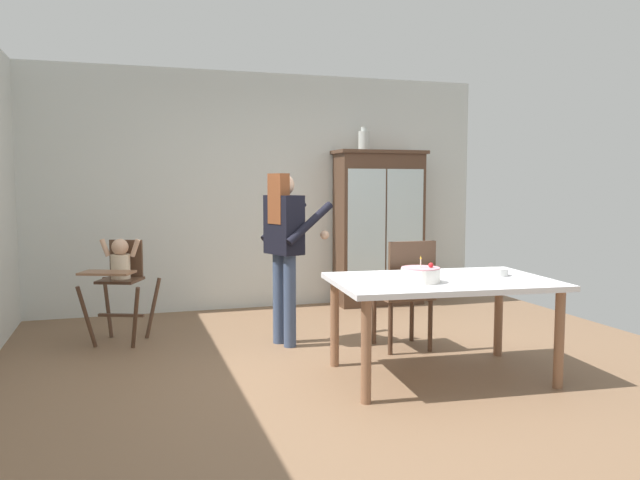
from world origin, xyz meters
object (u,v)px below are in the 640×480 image
object	(u,v)px
high_chair_with_toddler	(120,271)
birthday_cake	(421,275)
china_cabinet	(379,227)
adult_person	(285,237)
ceramic_vase	(364,140)
serving_bowl	(496,272)
dining_chair_far_side	(407,287)
dining_table	(441,290)

from	to	relation	value
high_chair_with_toddler	birthday_cake	distance (m)	2.78
china_cabinet	adult_person	size ratio (longest dim) A/B	1.19
ceramic_vase	adult_person	bearing A→B (deg)	-131.57
birthday_cake	serving_bowl	size ratio (longest dim) A/B	1.56
china_cabinet	adult_person	world-z (taller)	china_cabinet
china_cabinet	birthday_cake	xyz separation A→B (m)	(-0.88, -2.86, -0.13)
high_chair_with_toddler	dining_chair_far_side	world-z (taller)	dining_chair_far_side
high_chair_with_toddler	dining_chair_far_side	xyz separation A→B (m)	(2.35, -1.03, -0.10)
serving_bowl	adult_person	bearing A→B (deg)	138.20
china_cabinet	serving_bowl	xyz separation A→B (m)	(-0.18, -2.73, -0.15)
birthday_cake	high_chair_with_toddler	bearing A→B (deg)	137.76
china_cabinet	serving_bowl	distance (m)	2.74
high_chair_with_toddler	dining_table	xyz separation A→B (m)	(2.28, -1.77, 0.00)
serving_bowl	high_chair_with_toddler	bearing A→B (deg)	147.76
adult_person	dining_chair_far_side	xyz separation A→B (m)	(0.95, -0.51, -0.41)
serving_bowl	dining_chair_far_side	bearing A→B (deg)	120.03
dining_table	serving_bowl	world-z (taller)	serving_bowl
adult_person	serving_bowl	size ratio (longest dim) A/B	8.50
ceramic_vase	serving_bowl	size ratio (longest dim) A/B	1.50
dining_table	dining_chair_far_side	size ratio (longest dim) A/B	1.75
china_cabinet	dining_chair_far_side	distance (m)	2.14
high_chair_with_toddler	birthday_cake	size ratio (longest dim) A/B	3.39
high_chair_with_toddler	adult_person	bearing A→B (deg)	1.83
dining_chair_far_side	dining_table	bearing A→B (deg)	85.25
ceramic_vase	birthday_cake	xyz separation A→B (m)	(-0.69, -2.86, -1.15)
dining_table	adult_person	bearing A→B (deg)	125.28
ceramic_vase	dining_chair_far_side	bearing A→B (deg)	-100.99
dining_chair_far_side	high_chair_with_toddler	bearing A→B (deg)	-22.85
dining_table	dining_chair_far_side	xyz separation A→B (m)	(0.07, 0.74, -0.10)
adult_person	dining_table	world-z (taller)	adult_person
birthday_cake	dining_chair_far_side	bearing A→B (deg)	70.61
adult_person	serving_bowl	xyz separation A→B (m)	(1.36, -1.22, -0.20)
dining_table	birthday_cake	size ratio (longest dim) A/B	6.00
serving_bowl	dining_table	bearing A→B (deg)	-177.04
adult_person	dining_table	xyz separation A→B (m)	(0.88, -1.24, -0.31)
ceramic_vase	dining_table	bearing A→B (deg)	-99.57
adult_person	dining_chair_far_side	world-z (taller)	adult_person
china_cabinet	dining_chair_far_side	world-z (taller)	china_cabinet
ceramic_vase	serving_bowl	bearing A→B (deg)	-89.63
serving_bowl	birthday_cake	bearing A→B (deg)	-169.89
high_chair_with_toddler	birthday_cake	bearing A→B (deg)	-19.89
adult_person	high_chair_with_toddler	bearing A→B (deg)	48.98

